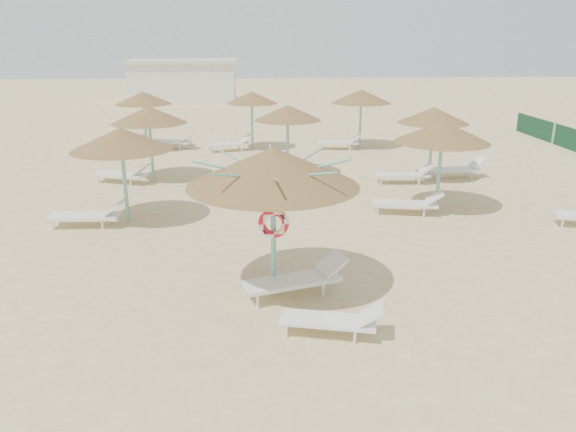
{
  "coord_description": "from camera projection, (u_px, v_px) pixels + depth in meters",
  "views": [
    {
      "loc": [
        -0.82,
        -10.4,
        5.13
      ],
      "look_at": [
        -0.04,
        1.36,
        1.3
      ],
      "focal_mm": 35.0,
      "sensor_mm": 36.0,
      "label": 1
    }
  ],
  "objects": [
    {
      "name": "ground",
      "position": [
        294.0,
        297.0,
        11.51
      ],
      "size": [
        120.0,
        120.0,
        0.0
      ],
      "primitive_type": "plane",
      "color": "#DAC484",
      "rests_on": "ground"
    },
    {
      "name": "main_palapa",
      "position": [
        273.0,
        167.0,
        10.9
      ],
      "size": [
        3.42,
        3.42,
        3.06
      ],
      "color": "#6AB8B0",
      "rests_on": "ground"
    },
    {
      "name": "service_hut",
      "position": [
        184.0,
        81.0,
        43.84
      ],
      "size": [
        8.4,
        4.4,
        3.25
      ],
      "color": "silver",
      "rests_on": "ground"
    },
    {
      "name": "lounger_main_b",
      "position": [
        335.0,
        319.0,
        9.93
      ],
      "size": [
        1.91,
        0.96,
        0.67
      ],
      "rotation": [
        0.0,
        0.0,
        -0.24
      ],
      "color": "white",
      "rests_on": "ground"
    },
    {
      "name": "palapa_field",
      "position": [
        303.0,
        116.0,
        20.31
      ],
      "size": [
        18.73,
        14.14,
        2.71
      ],
      "color": "#6AB8B0",
      "rests_on": "ground"
    },
    {
      "name": "lounger_main_a",
      "position": [
        299.0,
        278.0,
        11.47
      ],
      "size": [
        2.23,
        1.26,
        0.78
      ],
      "rotation": [
        0.0,
        0.0,
        0.31
      ],
      "color": "white",
      "rests_on": "ground"
    }
  ]
}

